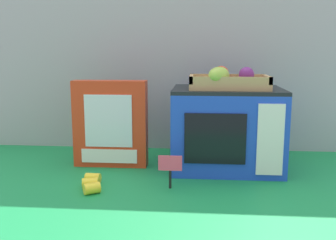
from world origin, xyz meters
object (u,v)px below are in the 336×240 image
(cookie_set_box, at_px, (110,124))
(loose_toy_banana, at_px, (92,183))
(food_groups_crate, at_px, (228,81))
(price_sign, at_px, (170,167))
(toy_microwave, at_px, (227,128))

(cookie_set_box, distance_m, loose_toy_banana, 0.27)
(food_groups_crate, bearing_deg, price_sign, -132.03)
(food_groups_crate, bearing_deg, loose_toy_banana, -152.25)
(food_groups_crate, height_order, loose_toy_banana, food_groups_crate)
(food_groups_crate, relative_size, loose_toy_banana, 2.00)
(food_groups_crate, relative_size, cookie_set_box, 0.85)
(food_groups_crate, distance_m, loose_toy_banana, 0.54)
(food_groups_crate, height_order, price_sign, food_groups_crate)
(food_groups_crate, xyz_separation_m, price_sign, (-0.18, -0.19, -0.24))
(toy_microwave, xyz_separation_m, cookie_set_box, (-0.40, -0.01, 0.01))
(toy_microwave, bearing_deg, cookie_set_box, -178.88)
(toy_microwave, xyz_separation_m, food_groups_crate, (-0.00, -0.03, 0.16))
(toy_microwave, relative_size, price_sign, 3.66)
(loose_toy_banana, bearing_deg, price_sign, 4.85)
(cookie_set_box, xyz_separation_m, loose_toy_banana, (-0.01, -0.24, -0.13))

